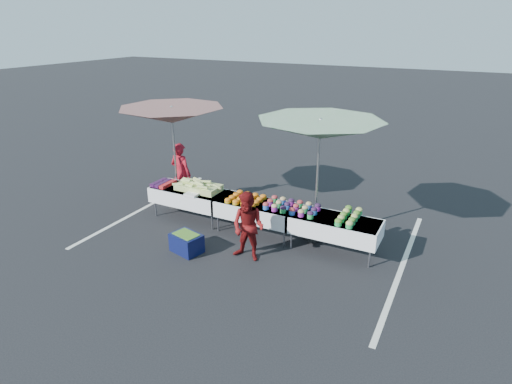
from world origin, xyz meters
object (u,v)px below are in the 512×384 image
at_px(umbrella_right, 320,130).
at_px(vendor, 181,174).
at_px(table_right, 334,226).
at_px(umbrella_left, 172,116).
at_px(table_center, 256,209).
at_px(table_left, 189,195).
at_px(storage_bin, 187,242).
at_px(customer, 248,227).

bearing_deg(umbrella_right, vendor, 176.03).
xyz_separation_m(table_right, umbrella_right, (-0.56, 0.40, 1.84)).
bearing_deg(umbrella_left, table_center, -10.13).
relative_size(table_left, umbrella_right, 0.62).
bearing_deg(storage_bin, umbrella_right, 54.00).
xyz_separation_m(table_center, customer, (0.38, -1.07, 0.13)).
distance_m(table_left, storage_bin, 1.71).
bearing_deg(table_right, table_left, 180.00).
bearing_deg(vendor, table_left, 140.48).
bearing_deg(table_center, vendor, 165.28).
bearing_deg(table_left, table_right, 0.00).
bearing_deg(vendor, umbrella_left, 97.04).
relative_size(table_left, umbrella_left, 0.58).
relative_size(table_center, umbrella_left, 0.58).
distance_m(customer, umbrella_right, 2.42).
bearing_deg(table_left, umbrella_left, 147.46).
xyz_separation_m(umbrella_right, storage_bin, (-2.14, -1.80, -2.21)).
bearing_deg(vendor, table_center, 168.53).
bearing_deg(customer, table_right, 37.64).
bearing_deg(table_right, table_center, 180.00).
height_order(table_center, storage_bin, table_center).
bearing_deg(vendor, umbrella_right, 179.29).
relative_size(table_left, storage_bin, 2.63).
relative_size(table_center, umbrella_right, 0.62).
height_order(customer, umbrella_right, umbrella_right).
height_order(umbrella_left, storage_bin, umbrella_left).
xyz_separation_m(vendor, storage_bin, (1.62, -2.06, -0.60)).
height_order(vendor, customer, vendor).
xyz_separation_m(vendor, umbrella_left, (0.01, -0.21, 1.54)).
relative_size(table_center, storage_bin, 2.63).
xyz_separation_m(table_left, customer, (2.18, -1.07, 0.13)).
xyz_separation_m(table_center, vendor, (-2.51, 0.66, 0.23)).
height_order(table_center, umbrella_left, umbrella_left).
bearing_deg(table_center, customer, -70.52).
distance_m(table_left, vendor, 1.00).
bearing_deg(table_center, table_left, 180.00).
bearing_deg(storage_bin, umbrella_left, 144.88).
bearing_deg(table_left, vendor, 137.23).
distance_m(table_left, table_center, 1.80).
bearing_deg(table_left, umbrella_right, 7.49).
bearing_deg(umbrella_left, vendor, 93.78).
bearing_deg(table_right, customer, -143.19).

